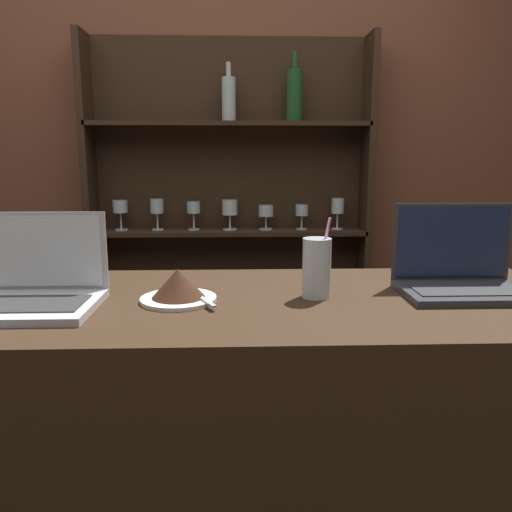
% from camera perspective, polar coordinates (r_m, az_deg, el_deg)
% --- Properties ---
extents(bar_counter, '(2.00, 0.65, 1.05)m').
position_cam_1_polar(bar_counter, '(1.48, -8.08, -24.80)').
color(bar_counter, black).
rests_on(bar_counter, ground_plane).
extents(back_wall, '(7.00, 0.06, 2.70)m').
position_cam_1_polar(back_wall, '(2.40, -5.64, 10.07)').
color(back_wall, brown).
rests_on(back_wall, ground_plane).
extents(back_shelf, '(1.28, 0.18, 1.92)m').
position_cam_1_polar(back_shelf, '(2.35, -2.86, 1.50)').
color(back_shelf, '#332114').
rests_on(back_shelf, ground_plane).
extents(laptop_near, '(0.31, 0.25, 0.21)m').
position_cam_1_polar(laptop_near, '(1.28, -24.23, -3.34)').
color(laptop_near, '#ADADB2').
rests_on(laptop_near, bar_counter).
extents(laptop_far, '(0.32, 0.21, 0.22)m').
position_cam_1_polar(laptop_far, '(1.39, 22.36, -1.83)').
color(laptop_far, '#333338').
rests_on(laptop_far, bar_counter).
extents(cake_plate, '(0.18, 0.19, 0.08)m').
position_cam_1_polar(cake_plate, '(1.22, -8.66, -3.49)').
color(cake_plate, silver).
rests_on(cake_plate, bar_counter).
extents(water_glass, '(0.07, 0.07, 0.20)m').
position_cam_1_polar(water_glass, '(1.24, 6.94, -1.35)').
color(water_glass, silver).
rests_on(water_glass, bar_counter).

